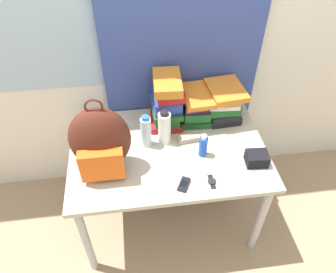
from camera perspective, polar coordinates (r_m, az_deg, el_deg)
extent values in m
plane|color=#9E8466|center=(2.37, 1.39, -21.24)|extent=(12.00, 12.00, 0.00)
cube|color=silver|center=(2.09, -1.87, 18.28)|extent=(6.00, 0.05, 2.50)
cube|color=#9EBCD1|center=(2.05, -15.87, 17.79)|extent=(1.10, 0.01, 0.80)
cube|color=#384C93|center=(2.06, 2.65, 17.85)|extent=(1.02, 0.04, 2.50)
cube|color=#B7B299|center=(2.02, 0.00, -2.36)|extent=(1.20, 0.81, 0.03)
cylinder|color=#B2B2B7|center=(2.12, -14.07, -17.21)|extent=(0.05, 0.05, 0.68)
cylinder|color=#B2B2B7|center=(2.21, 15.78, -13.79)|extent=(0.05, 0.05, 0.68)
cylinder|color=#B2B2B7|center=(2.53, -13.35, -3.39)|extent=(0.05, 0.05, 0.68)
cylinder|color=#B2B2B7|center=(2.61, 10.85, -1.10)|extent=(0.05, 0.05, 0.68)
ellipsoid|color=#512319|center=(1.80, -11.74, -0.50)|extent=(0.33, 0.18, 0.42)
cube|color=#E05B19|center=(1.79, -11.42, -4.89)|extent=(0.23, 0.06, 0.19)
torus|color=#512319|center=(1.66, -12.84, 5.08)|extent=(0.10, 0.01, 0.10)
cube|color=red|center=(2.18, -0.40, 3.03)|extent=(0.22, 0.26, 0.04)
cube|color=#1E5623|center=(2.16, -0.35, 4.27)|extent=(0.16, 0.27, 0.06)
cube|color=#1E5623|center=(2.12, -0.38, 5.13)|extent=(0.19, 0.28, 0.04)
cube|color=navy|center=(2.09, -0.44, 5.78)|extent=(0.19, 0.24, 0.03)
cube|color=navy|center=(2.06, -0.27, 6.73)|extent=(0.17, 0.25, 0.06)
cube|color=red|center=(2.04, 0.12, 8.18)|extent=(0.18, 0.26, 0.06)
cube|color=orange|center=(2.00, -0.13, 9.40)|extent=(0.18, 0.28, 0.06)
cube|color=#1E5623|center=(2.21, 4.76, 3.71)|extent=(0.21, 0.25, 0.04)
cube|color=#1E5623|center=(2.18, 4.75, 4.32)|extent=(0.18, 0.21, 0.03)
cube|color=#1E5623|center=(2.15, 4.81, 5.15)|extent=(0.18, 0.26, 0.06)
cube|color=#6B2370|center=(2.13, 4.85, 6.45)|extent=(0.17, 0.23, 0.05)
cube|color=orange|center=(2.09, 5.05, 7.14)|extent=(0.20, 0.29, 0.03)
cube|color=black|center=(2.24, 9.42, 3.87)|extent=(0.22, 0.23, 0.05)
cube|color=black|center=(2.22, 9.22, 5.03)|extent=(0.21, 0.28, 0.04)
cube|color=#1E5623|center=(2.18, 9.28, 5.78)|extent=(0.20, 0.23, 0.06)
cube|color=silver|center=(2.16, 9.42, 6.82)|extent=(0.21, 0.27, 0.03)
cube|color=yellow|center=(2.14, 9.61, 7.26)|extent=(0.18, 0.24, 0.03)
cube|color=orange|center=(2.13, 10.08, 7.99)|extent=(0.24, 0.29, 0.04)
cylinder|color=silver|center=(1.97, -3.85, 0.77)|extent=(0.06, 0.06, 0.20)
cylinder|color=#286BB7|center=(1.90, -4.01, 3.24)|extent=(0.04, 0.04, 0.02)
cylinder|color=white|center=(1.99, -0.62, 1.50)|extent=(0.08, 0.08, 0.21)
cylinder|color=black|center=(1.91, -0.65, 4.09)|extent=(0.05, 0.05, 0.02)
cylinder|color=blue|center=(1.94, 6.14, -1.75)|extent=(0.05, 0.05, 0.14)
cylinder|color=white|center=(1.88, 6.31, -0.07)|extent=(0.03, 0.03, 0.02)
cube|color=black|center=(1.82, 2.79, -8.34)|extent=(0.09, 0.11, 0.02)
cube|color=black|center=(1.81, 2.80, -8.17)|extent=(0.05, 0.05, 0.00)
cube|color=gray|center=(2.05, 3.81, -0.29)|extent=(0.15, 0.07, 0.04)
cube|color=black|center=(1.97, 15.21, -3.71)|extent=(0.13, 0.11, 0.07)
cube|color=black|center=(1.85, 7.63, -7.81)|extent=(0.03, 0.10, 0.00)
cylinder|color=#232328|center=(1.85, 7.65, -7.74)|extent=(0.05, 0.05, 0.01)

